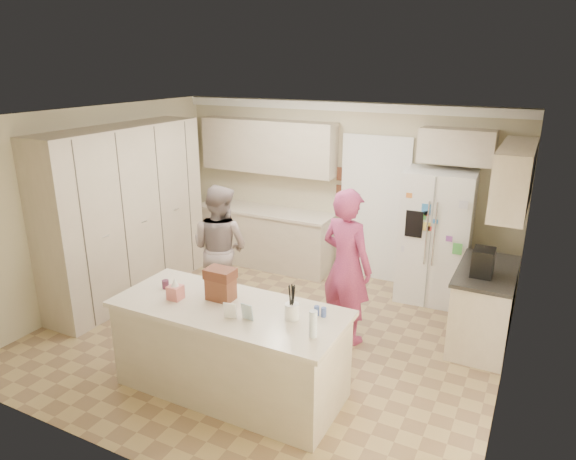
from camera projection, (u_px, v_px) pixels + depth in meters
The scene contains 41 objects.
floor at pixel (268, 336), 6.20m from camera, with size 5.20×4.60×0.02m, color #A18859.
ceiling at pixel (264, 115), 5.38m from camera, with size 5.20×4.60×0.02m, color white.
wall_back at pixel (341, 190), 7.74m from camera, with size 5.20×0.02×2.60m, color beige.
wall_front at pixel (115, 321), 3.83m from camera, with size 5.20×0.02×2.60m, color beige.
wall_left at pixel (97, 205), 6.91m from camera, with size 0.02×4.60×2.60m, color beige.
wall_right at pixel (516, 275), 4.66m from camera, with size 0.02×4.60×2.60m, color beige.
crown_back at pixel (342, 107), 7.31m from camera, with size 5.20×0.08×0.12m, color white.
pantry_bank at pixel (126, 213), 6.98m from camera, with size 0.60×2.60×2.35m, color beige.
back_base_cab at pixel (265, 238), 8.24m from camera, with size 2.20×0.60×0.88m, color beige.
back_countertop at pixel (264, 211), 8.09m from camera, with size 2.24×0.63×0.04m, color beige.
back_upper_cab at pixel (268, 146), 7.89m from camera, with size 2.20×0.35×0.80m, color beige.
doorway_opening at pixel (374, 211), 7.56m from camera, with size 0.90×0.06×2.10m, color black.
doorway_casing at pixel (374, 211), 7.53m from camera, with size 1.02×0.03×2.22m, color white.
wall_frame_upper at pixel (342, 174), 7.62m from camera, with size 0.15×0.02×0.20m, color brown.
wall_frame_lower at pixel (341, 192), 7.71m from camera, with size 0.15×0.02×0.20m, color brown.
refrigerator at pixel (436, 237), 6.90m from camera, with size 0.90×0.70×1.80m, color white.
fridge_seam at pixel (430, 245), 6.60m from camera, with size 0.01×0.02×1.78m, color gray.
fridge_dispenser at pixel (414, 224), 6.61m from camera, with size 0.22×0.03×0.35m, color black.
fridge_handle_l at pixel (427, 233), 6.57m from camera, with size 0.02×0.02×0.85m, color silver.
fridge_handle_r at pixel (435, 234), 6.52m from camera, with size 0.02×0.02×0.85m, color silver.
over_fridge_cab at pixel (457, 146), 6.62m from camera, with size 0.95×0.35×0.45m, color beige.
right_base_cab at pixel (483, 308), 5.91m from camera, with size 0.60×1.20×0.88m, color beige.
right_countertop at pixel (487, 271), 5.77m from camera, with size 0.63×1.24×0.04m, color #2D2B28.
right_upper_cab at pixel (515, 177), 5.56m from camera, with size 0.35×1.50×0.70m, color beige.
coffee_maker at pixel (483, 262), 5.57m from camera, with size 0.22×0.28×0.30m, color black.
island_base at pixel (230, 351), 5.04m from camera, with size 2.20×0.90×0.88m, color beige.
island_top at pixel (229, 309), 4.89m from camera, with size 2.28×0.96×0.05m, color beige.
utensil_crock at pixel (292, 311), 4.63m from camera, with size 0.13×0.13×0.15m, color white.
tissue_box at pixel (175, 292), 5.02m from camera, with size 0.13×0.13×0.14m, color #D4706B.
tissue_plume at pixel (175, 282), 4.98m from camera, with size 0.08×0.08×0.08m, color white.
dollhouse_body at pixel (221, 289), 5.00m from camera, with size 0.26×0.18×0.22m, color brown.
dollhouse_roof at pixel (220, 274), 4.95m from camera, with size 0.28×0.20×0.10m, color #592D1E.
jam_jar at pixel (166, 284), 5.26m from camera, with size 0.07×0.07×0.09m, color #59263F.
greeting_card_a at pixel (230, 311), 4.63m from camera, with size 0.12×0.01×0.16m, color white.
greeting_card_b at pixel (247, 312), 4.61m from camera, with size 0.12×0.01×0.16m, color silver.
water_bottle at pixel (313, 324), 4.31m from camera, with size 0.07×0.07×0.24m, color silver.
shaker_salt at pixel (317, 311), 4.71m from camera, with size 0.05×0.05×0.09m, color #3C5198.
shaker_pepper at pixel (324, 312), 4.68m from camera, with size 0.05×0.05×0.09m, color #3C5198.
teen_boy at pixel (220, 248), 6.66m from camera, with size 0.82×0.64×1.68m, color gray.
teen_girl at pixel (347, 266), 5.87m from camera, with size 0.67×0.44×1.83m, color #BE426E.
fridge_magnets at pixel (430, 245), 6.60m from camera, with size 0.76×0.02×1.44m, color tan, non-canonical shape.
Camera 1 is at (2.70, -4.78, 3.15)m, focal length 32.00 mm.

